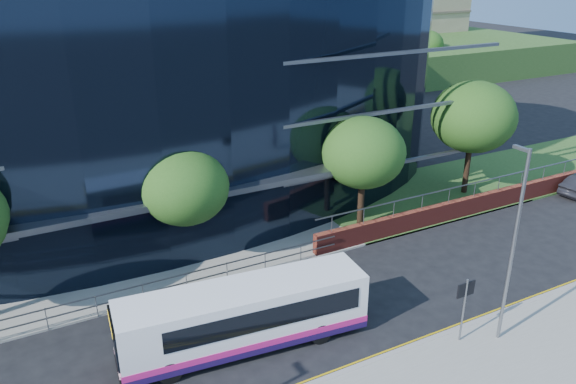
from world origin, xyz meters
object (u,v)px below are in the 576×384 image
tree_far_b (185,187)px  city_bus (247,315)px  tree_dist_e (329,53)px  tree_dist_f (427,45)px  streetlight_east (513,243)px  tree_far_c (364,153)px  street_sign (465,297)px  tree_far_d (473,117)px

tree_far_b → city_bus: bearing=-90.5°
tree_far_b → tree_dist_e: 40.74m
tree_dist_f → tree_dist_e: bearing=-172.9°
tree_far_b → tree_dist_f: 53.90m
streetlight_east → tree_far_c: bearing=84.9°
city_bus → tree_dist_e: bearing=60.0°
tree_far_b → streetlight_east: 14.74m
streetlight_east → street_sign: bearing=158.6°
tree_far_b → city_bus: 7.74m
tree_dist_e → street_sign: bearing=-115.1°
tree_dist_e → tree_dist_f: (16.00, 2.00, -0.33)m
street_sign → streetlight_east: bearing=-21.4°
tree_dist_f → streetlight_east: bearing=-127.6°
tree_far_b → tree_dist_f: same height
tree_far_d → streetlight_east: bearing=-129.4°
tree_far_b → tree_dist_f: (43.00, 32.50, 0.00)m
tree_far_c → tree_dist_f: (33.00, 33.00, -0.33)m
tree_far_c → tree_dist_e: 35.36m
tree_far_c → city_bus: size_ratio=0.65×
tree_far_c → streetlight_east: 11.22m
tree_far_c → tree_dist_f: size_ratio=1.08×
tree_dist_f → street_sign: bearing=-129.2°
tree_far_b → streetlight_east: size_ratio=0.76×
street_sign → tree_far_d: (11.50, 11.59, 3.04)m
tree_far_c → tree_far_d: tree_far_d is taller
tree_far_b → streetlight_east: (9.00, -11.67, 0.23)m
street_sign → tree_far_d: tree_far_d is taller
tree_far_b → tree_far_d: bearing=1.5°
tree_far_b → tree_far_c: bearing=-2.9°
tree_far_c → streetlight_east: bearing=-95.1°
tree_far_c → tree_dist_e: (17.00, 31.00, 0.00)m
street_sign → tree_far_c: bearing=76.7°
tree_dist_f → streetlight_east: (-34.00, -44.17, 0.23)m
street_sign → city_bus: bearing=152.9°
tree_far_b → tree_far_d: 19.03m
tree_far_d → tree_dist_f: (24.00, 32.00, -0.98)m
tree_far_b → tree_far_d: (19.00, 0.50, 0.98)m
street_sign → tree_far_d: bearing=45.2°
tree_far_c → streetlight_east: (-1.00, -11.17, -0.10)m
tree_dist_e → city_bus: tree_dist_e is taller
streetlight_east → city_bus: (-9.07, 4.46, -3.03)m
tree_far_d → street_sign: bearing=-134.8°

